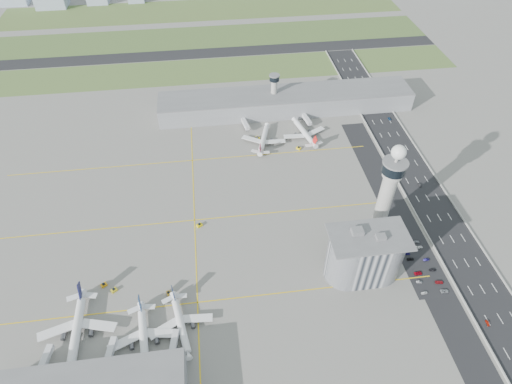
{
  "coord_description": "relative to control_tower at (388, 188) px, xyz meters",
  "views": [
    {
      "loc": [
        -25.13,
        -157.0,
        200.06
      ],
      "look_at": [
        0.0,
        35.0,
        15.0
      ],
      "focal_mm": 30.0,
      "sensor_mm": 36.0,
      "label": 1
    }
  ],
  "objects": [
    {
      "name": "ground",
      "position": [
        -72.0,
        -8.0,
        -35.04
      ],
      "size": [
        1000.0,
        1000.0,
        0.0
      ],
      "primitive_type": "plane",
      "color": "gray"
    },
    {
      "name": "grass_strip_0",
      "position": [
        -92.0,
        217.0,
        -35.0
      ],
      "size": [
        480.0,
        50.0,
        0.08
      ],
      "primitive_type": "cube",
      "color": "#4B6B32",
      "rests_on": "ground"
    },
    {
      "name": "grass_strip_1",
      "position": [
        -92.0,
        292.0,
        -35.0
      ],
      "size": [
        480.0,
        60.0,
        0.08
      ],
      "primitive_type": "cube",
      "color": "#47652F",
      "rests_on": "ground"
    },
    {
      "name": "grass_strip_2",
      "position": [
        -92.0,
        372.0,
        -35.0
      ],
      "size": [
        480.0,
        70.0,
        0.08
      ],
      "primitive_type": "cube",
      "color": "#526A32",
      "rests_on": "ground"
    },
    {
      "name": "runway",
      "position": [
        -92.0,
        254.0,
        -34.98
      ],
      "size": [
        480.0,
        22.0,
        0.1
      ],
      "primitive_type": "cube",
      "color": "black",
      "rests_on": "ground"
    },
    {
      "name": "highway",
      "position": [
        43.0,
        -8.0,
        -34.99
      ],
      "size": [
        28.0,
        500.0,
        0.1
      ],
      "primitive_type": "cube",
      "color": "black",
      "rests_on": "ground"
    },
    {
      "name": "barrier_left",
      "position": [
        29.0,
        -8.0,
        -34.44
      ],
      "size": [
        0.6,
        500.0,
        1.2
      ],
      "primitive_type": "cube",
      "color": "#9E9E99",
      "rests_on": "ground"
    },
    {
      "name": "barrier_right",
      "position": [
        57.0,
        -8.0,
        -34.44
      ],
      "size": [
        0.6,
        500.0,
        1.2
      ],
      "primitive_type": "cube",
      "color": "#9E9E99",
      "rests_on": "ground"
    },
    {
      "name": "landside_road",
      "position": [
        18.0,
        -18.0,
        -35.0
      ],
      "size": [
        18.0,
        260.0,
        0.08
      ],
      "primitive_type": "cube",
      "color": "black",
      "rests_on": "ground"
    },
    {
      "name": "parking_lot",
      "position": [
        16.0,
        -30.0,
        -34.99
      ],
      "size": [
        20.0,
        44.0,
        0.1
      ],
      "primitive_type": "cube",
      "color": "black",
      "rests_on": "ground"
    },
    {
      "name": "taxiway_line_h_0",
      "position": [
        -112.0,
        -38.0,
        -35.04
      ],
      "size": [
        260.0,
        0.6,
        0.01
      ],
      "primitive_type": "cube",
      "color": "yellow",
      "rests_on": "ground"
    },
    {
      "name": "taxiway_line_h_1",
      "position": [
        -112.0,
        22.0,
        -35.04
      ],
      "size": [
        260.0,
        0.6,
        0.01
      ],
      "primitive_type": "cube",
      "color": "yellow",
      "rests_on": "ground"
    },
    {
      "name": "taxiway_line_h_2",
      "position": [
        -112.0,
        82.0,
        -35.04
      ],
      "size": [
        260.0,
        0.6,
        0.01
      ],
      "primitive_type": "cube",
      "color": "yellow",
      "rests_on": "ground"
    },
    {
      "name": "taxiway_line_v",
      "position": [
        -112.0,
        22.0,
        -35.04
      ],
      "size": [
        0.6,
        260.0,
        0.01
      ],
      "primitive_type": "cube",
      "color": "yellow",
      "rests_on": "ground"
    },
    {
      "name": "control_tower",
      "position": [
        0.0,
        0.0,
        0.0
      ],
      "size": [
        14.0,
        14.0,
        64.5
      ],
      "color": "#ADAAA5",
      "rests_on": "ground"
    },
    {
      "name": "secondary_tower",
      "position": [
        -42.0,
        142.0,
        -16.24
      ],
      "size": [
        8.6,
        8.6,
        31.9
      ],
      "color": "#ADAAA5",
      "rests_on": "ground"
    },
    {
      "name": "admin_building",
      "position": [
        -20.01,
        -30.0,
        -19.74
      ],
      "size": [
        42.0,
        24.0,
        33.5
      ],
      "color": "#B2B2B7",
      "rests_on": "ground"
    },
    {
      "name": "terminal_pier",
      "position": [
        -32.0,
        140.0,
        -27.14
      ],
      "size": [
        210.0,
        32.0,
        15.8
      ],
      "color": "gray",
      "rests_on": "ground"
    },
    {
      "name": "airplane_near_a",
      "position": [
        -171.87,
        -48.5,
        -28.61
      ],
      "size": [
        39.96,
        46.72,
        12.87
      ],
      "primitive_type": null,
      "rotation": [
        0.0,
        0.0,
        -1.55
      ],
      "color": "white",
      "rests_on": "ground"
    },
    {
      "name": "airplane_near_b",
      "position": [
        -138.59,
        -57.62,
        -29.22
      ],
      "size": [
        40.03,
        45.48,
        11.65
      ],
      "primitive_type": null,
      "rotation": [
        0.0,
        0.0,
        -1.45
      ],
      "color": "white",
      "rests_on": "ground"
    },
    {
      "name": "airplane_near_c",
      "position": [
        -120.39,
        -52.13,
        -29.55
      ],
      "size": [
        40.77,
        45.31,
        10.99
      ],
      "primitive_type": null,
      "rotation": [
        0.0,
        0.0,
        -1.36
      ],
      "color": "white",
      "rests_on": "ground"
    },
    {
      "name": "airplane_far_a",
      "position": [
        -56.85,
        97.45,
        -29.42
      ],
      "size": [
        44.16,
        48.22,
        11.25
      ],
      "primitive_type": null,
      "rotation": [
        0.0,
        0.0,
        1.28
      ],
      "color": "white",
      "rests_on": "ground"
    },
    {
      "name": "airplane_far_b",
      "position": [
        -24.31,
        101.81,
        -29.29
      ],
      "size": [
        43.56,
        48.12,
        11.51
      ],
      "primitive_type": null,
      "rotation": [
        0.0,
        0.0,
        1.81
      ],
      "color": "white",
      "rests_on": "ground"
    },
    {
      "name": "jet_bridge_near_0",
      "position": [
        -185.0,
        -69.0,
        -32.19
      ],
      "size": [
        5.39,
        14.31,
        5.7
      ],
      "primitive_type": null,
      "rotation": [
        0.0,
        0.0,
        1.4
      ],
      "color": "silver",
      "rests_on": "ground"
    },
    {
      "name": "jet_bridge_near_1",
      "position": [
        -155.0,
        -69.0,
        -32.19
      ],
      "size": [
        5.39,
        14.31,
        5.7
      ],
      "primitive_type": null,
      "rotation": [
        0.0,
        0.0,
        1.4
      ],
      "color": "silver",
      "rests_on": "ground"
    },
    {
      "name": "jet_bridge_near_2",
      "position": [
        -125.0,
        -69.0,
        -32.19
      ],
      "size": [
        5.39,
        14.31,
        5.7
      ],
      "primitive_type": null,
      "rotation": [
        0.0,
        0.0,
        1.4
      ],
      "color": "silver",
      "rests_on": "ground"
    },
    {
      "name": "jet_bridge_far_0",
      "position": [
        -70.0,
        124.0,
        -32.19
      ],
      "size": [
        5.39,
        14.31,
        5.7
      ],
      "primitive_type": null,
      "rotation": [
        0.0,
        0.0,
        -1.4
      ],
      "color": "silver",
      "rests_on": "ground"
    },
    {
      "name": "jet_bridge_far_1",
      "position": [
        -20.0,
        124.0,
        -32.19
      ],
      "size": [
        5.39,
        14.31,
        5.7
      ],
      "primitive_type": null,
      "rotation": [
        0.0,
        0.0,
        -1.4
      ],
      "color": "silver",
      "rests_on": "ground"
    },
    {
      "name": "tug_0",
      "position": [
        -162.72,
        -20.79,
        -34.08
      ],
      "size": [
        4.0,
        3.69,
        1.92
      ],
      "primitive_type": null,
      "rotation": [
        0.0,
        0.0,
        2.14
      ],
      "color": "orange",
      "rests_on": "ground"
    },
    {
      "name": "tug_1",
      "position": [
        -156.81,
        -24.97,
        -34.09
      ],
      "size": [
        3.98,
        3.7,
        1.91
      ],
      "primitive_type": null,
      "rotation": [
        0.0,
        0.0,
        2.16
      ],
      "color": "yellow",
      "rests_on": "ground"
    },
    {
      "name": "tug_2",
      "position": [
        -127.31,
        -30.71,
        -34.18
      ],
      "size": [
        2.77,
        3.41,
        1.72
      ],
      "primitive_type": null,
      "rotation": [
        0.0,
        0.0,
        -2.86
      ],
      "color": "gold",
      "rests_on": "ground"
    },
    {
      "name": "tug_3",
      "position": [
        -108.99,
        16.58,
        -34.05
      ],
      "size": [
        4.13,
        3.73,
        1.99
      ],
      "primitive_type": null,
      "rotation": [
        0.0,
        0.0,
        2.09
      ],
      "color": "yellow",
      "rests_on": "ground"
    },
    {
      "name": "tug_4",
      "position": [
        -61.01,
        101.86,
        -34.02
      ],
      "size": [
        3.92,
        4.28,
        2.05
      ],
      "primitive_type": null,
      "rotation": [
        0.0,
        0.0,
        -2.59
      ],
      "color": "yellow",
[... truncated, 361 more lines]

